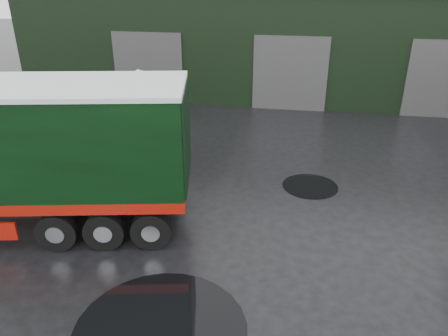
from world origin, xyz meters
The scene contains 7 objects.
ground centered at (0.00, 0.00, 0.00)m, with size 100.00×100.00×0.00m, color black.
warehouse centered at (2.00, 20.00, 3.16)m, with size 32.40×12.40×6.30m.
hero_tractor centered at (-4.50, 4.50, 1.80)m, with size 2.45×5.78×3.59m, color black, non-canonical shape.
wash_bucket centered at (-2.57, 4.40, 0.17)m, with size 0.37×0.37×0.34m, color navy.
tree_back_b centered at (10.00, 30.00, 3.75)m, with size 4.40×4.40×7.50m, color black, non-canonical shape.
puddle_0 centered at (-0.26, -2.87, 0.00)m, with size 3.97×3.97×0.01m, color black.
puddle_1 centered at (3.15, 4.77, 0.00)m, with size 2.05×2.05×0.01m, color black.
Camera 1 is at (2.38, -9.85, 7.54)m, focal length 35.00 mm.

